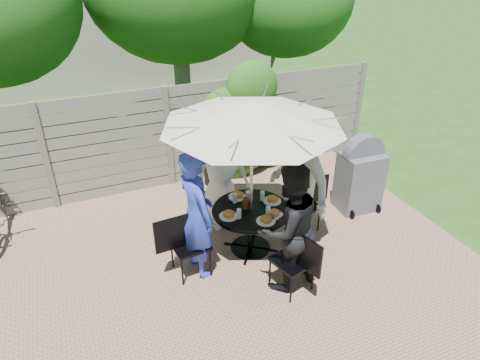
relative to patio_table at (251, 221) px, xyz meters
name	(u,v)px	position (x,y,z in m)	size (l,w,h in m)	color
patio_table	(251,221)	(0.00, 0.00, 0.00)	(1.22, 1.22, 0.70)	black
umbrella	(252,113)	(0.00, 0.00, 1.62)	(2.68, 2.68, 2.27)	silver
chair_back	(218,204)	(-0.15, 0.95, -0.23)	(0.48, 0.65, 0.86)	black
person_back	(221,172)	(-0.13, 0.82, 0.41)	(0.87, 0.57, 1.79)	white
chair_left	(190,256)	(-0.95, -0.15, -0.20)	(0.70, 0.49, 0.95)	black
person_left	(197,215)	(-0.82, -0.13, 0.41)	(0.66, 0.43, 1.80)	#2A3BB6
chair_front	(292,272)	(0.15, -0.95, -0.21)	(0.55, 0.71, 0.94)	black
person_front	(288,229)	(0.13, -0.82, 0.39)	(0.85, 0.66, 1.75)	black
chair_right	(303,214)	(0.95, 0.15, -0.23)	(0.64, 0.44, 0.87)	black
person_right	(299,178)	(0.82, 0.13, 0.46)	(1.23, 0.70, 1.90)	beige
plate_back	(237,196)	(-0.06, 0.36, 0.24)	(0.26, 0.26, 0.06)	white
plate_left	(229,215)	(-0.36, -0.06, 0.24)	(0.26, 0.26, 0.06)	white
plate_front	(266,220)	(0.06, -0.36, 0.24)	(0.26, 0.26, 0.06)	white
plate_right	(272,200)	(0.36, 0.06, 0.24)	(0.26, 0.26, 0.06)	white
plate_extra	(274,214)	(0.22, -0.27, 0.24)	(0.24, 0.24, 0.06)	white
glass_back	(235,198)	(-0.14, 0.24, 0.28)	(0.07, 0.07, 0.14)	silver
glass_left	(239,214)	(-0.24, -0.14, 0.28)	(0.07, 0.07, 0.14)	silver
glass_front	(268,211)	(0.14, -0.24, 0.28)	(0.07, 0.07, 0.14)	silver
glass_right	(262,196)	(0.24, 0.14, 0.28)	(0.07, 0.07, 0.14)	silver
syrup_jug	(245,203)	(-0.07, 0.04, 0.29)	(0.09, 0.09, 0.16)	#59280C
coffee_cup	(249,196)	(0.06, 0.23, 0.27)	(0.08, 0.08, 0.12)	#C6B293
bbq_grill	(360,176)	(2.07, 0.31, 0.12)	(0.67, 0.53, 1.33)	#4F5054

